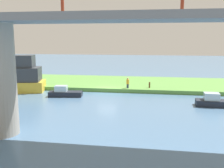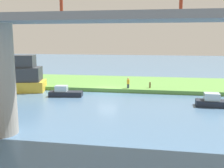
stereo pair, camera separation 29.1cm
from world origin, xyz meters
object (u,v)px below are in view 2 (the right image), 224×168
Objects in this scene: person_on_bank at (128,83)px; houseboat_blue at (65,92)px; skiff_small at (216,102)px; mooring_post at (150,85)px; riverboat_paddlewheel at (7,77)px.

person_on_bank reaches higher than houseboat_blue.
skiff_small is (-17.06, 2.12, 0.03)m from houseboat_blue.
riverboat_paddlewheel is at bearing 9.29° from mooring_post.
skiff_small reaches higher than mooring_post.
mooring_post is 9.73m from skiff_small.
mooring_post is 18.87m from riverboat_paddlewheel.
houseboat_blue is (7.29, 4.02, -0.73)m from person_on_bank.
skiff_small is (-25.53, 3.77, -1.45)m from riverboat_paddlewheel.
person_on_bank is 1.84× the size of mooring_post.
mooring_post is 0.07× the size of riverboat_paddlewheel.
person_on_bank is 11.56m from skiff_small.
riverboat_paddlewheel reaches higher than person_on_bank.
mooring_post is at bearing -166.78° from person_on_bank.
person_on_bank is 2.92m from mooring_post.
mooring_post is at bearing -170.71° from riverboat_paddlewheel.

